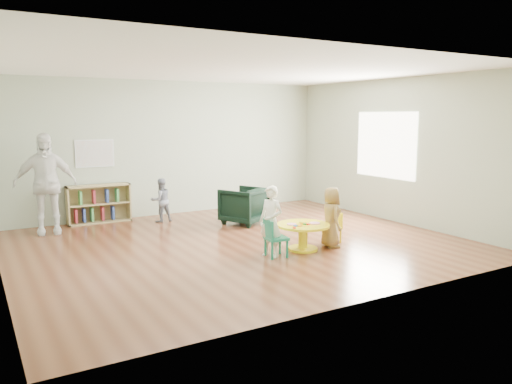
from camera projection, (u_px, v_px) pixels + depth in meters
room at (240, 127)px, 7.91m from camera, size 7.10×7.00×2.80m
activity_table at (303, 232)px, 7.75m from camera, size 0.83×0.83×0.46m
kid_chair_left at (274, 237)px, 7.35m from camera, size 0.34×0.34×0.57m
kid_chair_right at (333, 227)px, 8.19m from camera, size 0.35×0.35×0.50m
bookshelf at (98, 204)px, 9.77m from camera, size 1.20×0.30×0.75m
alphabet_poster at (95, 153)px, 9.73m from camera, size 0.74×0.01×0.54m
armchair at (244, 206)px, 9.66m from camera, size 1.02×1.03×0.71m
child_left at (271, 221)px, 7.36m from camera, size 0.38×0.45×1.06m
child_right at (331, 217)px, 7.92m from camera, size 0.43×0.54×0.96m
toddler at (161, 200)px, 9.82m from camera, size 0.44×0.36×0.86m
adult_caretaker at (45, 184)px, 8.76m from camera, size 1.09×0.56×1.79m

